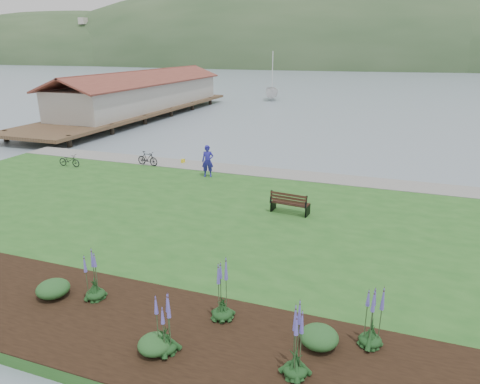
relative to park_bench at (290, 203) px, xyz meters
The scene contains 20 objects.
ground 4.98m from the park_bench, behind, with size 600.00×600.00×0.00m, color gray.
lawn 5.47m from the park_bench, 154.04° to the right, with size 34.00×20.00×0.40m, color #265E21.
shoreline_path 8.16m from the park_bench, 126.73° to the left, with size 34.00×2.20×0.03m, color gray.
garden_bed 10.36m from the park_bench, 100.42° to the right, with size 24.00×4.40×0.04m, color black.
far_hillside 170.30m from the park_bench, 84.90° to the left, with size 580.00×80.00×38.00m, color #32502D, non-canonical shape.
pier_pavilion 36.86m from the park_bench, 132.49° to the left, with size 8.00×36.00×5.40m.
park_bench is the anchor object (origin of this frame).
person 7.69m from the park_bench, 144.64° to the left, with size 0.85×0.58×2.33m, color #28229E.
bicycle_a 16.40m from the park_bench, 167.88° to the left, with size 1.62×0.56×0.85m, color black.
bicycle_b 12.45m from the park_bench, 154.00° to the left, with size 1.61×0.46×0.97m, color black.
sailboat 50.03m from the park_bench, 106.58° to the left, with size 8.99×9.15×23.70m, color silver.
pannier 11.48m from the park_bench, 143.45° to the left, with size 0.17×0.26×0.28m, color yellow.
echium_0 10.91m from the park_bench, 93.93° to the right, with size 0.62×0.62×1.92m.
echium_1 9.01m from the park_bench, 89.26° to the right, with size 0.62×0.62×2.28m.
echium_2 10.90m from the park_bench, 75.82° to the right, with size 0.62×0.62×2.06m.
echium_3 9.80m from the park_bench, 63.73° to the right, with size 0.62×0.62×2.19m.
echium_4 10.26m from the park_bench, 113.60° to the right, with size 0.62×0.62×2.02m.
shrub_0 11.17m from the park_bench, 119.39° to the right, with size 1.05×1.05×0.53m, color #1E4C21.
shrub_1 11.02m from the park_bench, 95.29° to the right, with size 0.90×0.90×0.45m, color #1E4C21.
shrub_2 9.75m from the park_bench, 71.90° to the right, with size 1.05×1.05×0.53m, color #1E4C21.
Camera 1 is at (9.13, -18.67, 8.11)m, focal length 32.00 mm.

